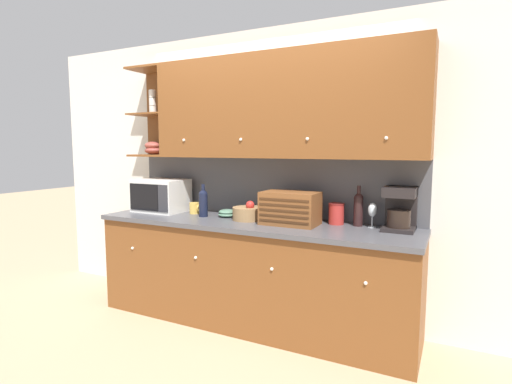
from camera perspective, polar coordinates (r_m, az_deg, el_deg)
The scene contains 15 objects.
ground_plane at distance 3.98m, azimuth 1.53°, elevation -16.35°, with size 24.00×24.00×0.00m, color tan.
wall_back at distance 3.71m, azimuth 1.79°, elevation 2.68°, with size 5.20×0.06×2.60m.
counter_unit at distance 3.55m, azimuth -0.73°, elevation -11.39°, with size 2.82×0.68×0.91m.
backsplash_panel at distance 3.69m, azimuth 1.55°, elevation 0.76°, with size 2.80×0.01×0.54m.
upper_cabinets at distance 3.47m, azimuth 3.03°, elevation 12.06°, with size 2.80×0.36×0.87m.
microwave at distance 4.06m, azimuth -13.43°, elevation -0.49°, with size 0.49×0.37×0.32m.
mug at distance 3.87m, azimuth -8.74°, elevation -2.29°, with size 0.11×0.10×0.11m.
wine_bottle at distance 3.68m, azimuth -7.54°, elevation -1.41°, with size 0.08×0.08×0.30m.
bowl_stack_on_counter at distance 3.66m, azimuth -4.14°, elevation -3.03°, with size 0.17×0.17×0.07m.
fruit_basket at distance 3.49m, azimuth -1.16°, elevation -3.03°, with size 0.27×0.27×0.17m.
bread_box at distance 3.29m, azimuth 4.90°, elevation -2.33°, with size 0.46×0.29×0.27m.
storage_canister at distance 3.37m, azimuth 11.40°, elevation -3.05°, with size 0.13×0.13×0.17m.
second_wine_bottle at distance 3.32m, azimuth 14.42°, elevation -2.22°, with size 0.07×0.07×0.33m.
wine_glass at distance 3.29m, azimuth 16.30°, elevation -2.57°, with size 0.07×0.07×0.20m.
coffee_maker at distance 3.25m, azimuth 19.87°, elevation -2.19°, with size 0.23×0.27×0.33m.
Camera 1 is at (1.56, -3.33, 1.54)m, focal length 28.00 mm.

